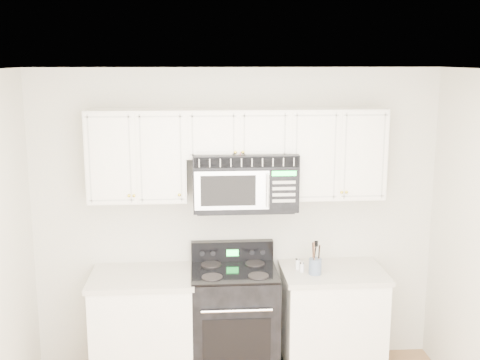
{
  "coord_description": "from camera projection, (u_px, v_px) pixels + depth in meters",
  "views": [
    {
      "loc": [
        -0.34,
        -3.31,
        2.68
      ],
      "look_at": [
        0.0,
        1.3,
        1.73
      ],
      "focal_mm": 45.0,
      "sensor_mm": 36.0,
      "label": 1
    }
  ],
  "objects": [
    {
      "name": "base_cabinet_right",
      "position": [
        331.0,
        324.0,
        5.17
      ],
      "size": [
        0.86,
        0.65,
        0.92
      ],
      "color": "white",
      "rests_on": "ground"
    },
    {
      "name": "room",
      "position": [
        256.0,
        296.0,
        3.54
      ],
      "size": [
        3.51,
        3.51,
        2.61
      ],
      "color": "#A17448",
      "rests_on": "ground"
    },
    {
      "name": "microwave",
      "position": [
        245.0,
        180.0,
        4.96
      ],
      "size": [
        0.85,
        0.47,
        0.47
      ],
      "color": "black",
      "rests_on": "ground"
    },
    {
      "name": "shaker_pepper",
      "position": [
        302.0,
        267.0,
        5.02
      ],
      "size": [
        0.04,
        0.04,
        0.09
      ],
      "color": "silver",
      "rests_on": "base_cabinet_right"
    },
    {
      "name": "base_cabinet_left",
      "position": [
        144.0,
        330.0,
        5.06
      ],
      "size": [
        0.86,
        0.65,
        0.92
      ],
      "color": "white",
      "rests_on": "ground"
    },
    {
      "name": "upper_cabinets",
      "position": [
        237.0,
        150.0,
        4.96
      ],
      "size": [
        2.44,
        0.37,
        0.75
      ],
      "color": "white",
      "rests_on": "ground"
    },
    {
      "name": "range",
      "position": [
        234.0,
        320.0,
        5.11
      ],
      "size": [
        0.72,
        0.65,
        1.11
      ],
      "color": "black",
      "rests_on": "ground"
    },
    {
      "name": "utensil_crock",
      "position": [
        315.0,
        265.0,
        4.96
      ],
      "size": [
        0.11,
        0.11,
        0.29
      ],
      "color": "slate",
      "rests_on": "base_cabinet_right"
    },
    {
      "name": "shaker_salt",
      "position": [
        298.0,
        263.0,
        5.07
      ],
      "size": [
        0.04,
        0.04,
        0.1
      ],
      "color": "silver",
      "rests_on": "base_cabinet_right"
    }
  ]
}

